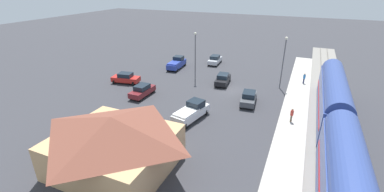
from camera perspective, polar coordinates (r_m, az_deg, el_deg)
ground_plane at (r=41.26m, az=7.96°, el=1.49°), size 200.00×200.00×0.00m
railway_track at (r=40.17m, az=27.46°, el=-1.60°), size 4.80×70.00×0.30m
platform at (r=39.96m, az=21.83°, el=-0.60°), size 3.20×46.00×0.30m
passenger_train at (r=27.97m, az=29.22°, el=-6.40°), size 2.93×34.49×4.98m
station_building at (r=24.18m, az=-16.65°, el=-9.47°), size 10.54×9.44×5.08m
pedestrian_on_platform at (r=32.62m, az=20.90°, el=-3.74°), size 0.36×0.36×1.71m
pedestrian_waiting_far at (r=45.73m, az=23.24°, el=3.70°), size 0.36×0.36×1.71m
sedan_charcoal at (r=36.54m, az=12.24°, el=-0.36°), size 2.31×4.67×1.74m
pickup_blue at (r=50.75m, az=-3.34°, el=7.18°), size 2.33×5.52×2.14m
pickup_white at (r=31.66m, az=-0.11°, el=-3.40°), size 3.01×5.69×2.14m
sedan_maroon at (r=38.76m, az=-10.78°, el=1.19°), size 1.90×4.52×1.74m
sedan_black at (r=42.90m, az=6.73°, el=3.70°), size 2.29×4.66×1.74m
sedan_red at (r=44.39m, az=-14.23°, el=3.81°), size 4.76×2.88×1.74m
sedan_silver at (r=53.63m, az=5.02°, el=7.88°), size 2.09×4.60×1.74m
light_pole_near_platform at (r=42.04m, az=19.36°, el=8.03°), size 0.44×0.44×8.03m
light_pole_lot_center at (r=43.31m, az=0.71°, el=9.80°), size 0.44×0.44×8.03m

